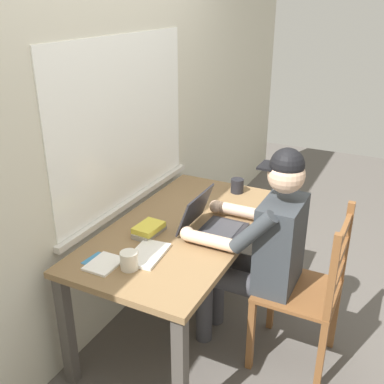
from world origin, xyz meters
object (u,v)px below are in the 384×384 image
object	(u,v)px
coffee_mug_dark	(237,186)
landscape_photo_print	(96,260)
laptop	(210,223)
seated_person	(261,244)
desk	(184,239)
book_stack_main	(149,229)
coffee_mug_white	(129,260)
computer_mouse	(238,210)
wooden_chair	(308,292)

from	to	relation	value
coffee_mug_dark	landscape_photo_print	distance (m)	1.17
laptop	seated_person	bearing A→B (deg)	-84.79
desk	book_stack_main	xyz separation A→B (m)	(-0.17, 0.13, 0.12)
coffee_mug_white	seated_person	bearing A→B (deg)	-41.88
laptop	coffee_mug_dark	world-z (taller)	laptop
landscape_photo_print	coffee_mug_dark	bearing A→B (deg)	-11.21
coffee_mug_white	book_stack_main	size ratio (longest dim) A/B	0.61
laptop	computer_mouse	bearing A→B (deg)	-9.84
wooden_chair	laptop	xyz separation A→B (m)	(-0.03, 0.57, 0.30)
wooden_chair	landscape_photo_print	bearing A→B (deg)	120.08
desk	coffee_mug_white	size ratio (longest dim) A/B	11.62
desk	coffee_mug_white	world-z (taller)	coffee_mug_white
desk	coffee_mug_white	xyz separation A→B (m)	(-0.51, 0.03, 0.13)
seated_person	wooden_chair	distance (m)	0.36
seated_person	coffee_mug_white	size ratio (longest dim) A/B	10.06
laptop	book_stack_main	world-z (taller)	laptop
computer_mouse	seated_person	bearing A→B (deg)	-138.67
computer_mouse	landscape_photo_print	bearing A→B (deg)	151.98
coffee_mug_dark	coffee_mug_white	bearing A→B (deg)	173.33
desk	book_stack_main	distance (m)	0.24
computer_mouse	book_stack_main	distance (m)	0.59
book_stack_main	landscape_photo_print	xyz separation A→B (m)	(-0.35, 0.10, -0.03)
desk	coffee_mug_dark	bearing A→B (deg)	-9.39
seated_person	book_stack_main	distance (m)	0.62
coffee_mug_dark	book_stack_main	size ratio (longest dim) A/B	0.61
seated_person	computer_mouse	world-z (taller)	seated_person
seated_person	landscape_photo_print	distance (m)	0.88
desk	landscape_photo_print	distance (m)	0.58
wooden_chair	book_stack_main	distance (m)	0.93
desk	coffee_mug_dark	size ratio (longest dim) A/B	11.70
seated_person	landscape_photo_print	world-z (taller)	seated_person
desk	landscape_photo_print	xyz separation A→B (m)	(-0.52, 0.22, 0.09)
seated_person	coffee_mug_dark	distance (m)	0.67
coffee_mug_white	landscape_photo_print	distance (m)	0.20
desk	laptop	bearing A→B (deg)	-86.91
book_stack_main	laptop	bearing A→B (deg)	-58.08
coffee_mug_dark	book_stack_main	bearing A→B (deg)	163.71
laptop	coffee_mug_dark	distance (m)	0.59
desk	wooden_chair	bearing A→B (deg)	-87.24
wooden_chair	computer_mouse	bearing A→B (deg)	62.35
desk	coffee_mug_dark	distance (m)	0.62
desk	laptop	distance (m)	0.22
computer_mouse	book_stack_main	bearing A→B (deg)	144.46
wooden_chair	coffee_mug_dark	world-z (taller)	wooden_chair
laptop	book_stack_main	size ratio (longest dim) A/B	1.61
computer_mouse	book_stack_main	size ratio (longest dim) A/B	0.49
coffee_mug_dark	book_stack_main	world-z (taller)	coffee_mug_dark
landscape_photo_print	book_stack_main	bearing A→B (deg)	-10.82
computer_mouse	coffee_mug_dark	distance (m)	0.31
laptop	wooden_chair	bearing A→B (deg)	-87.34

